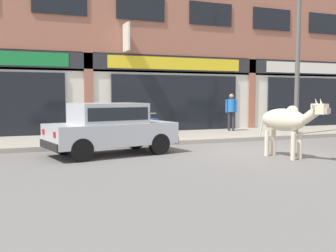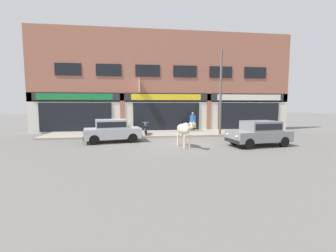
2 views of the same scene
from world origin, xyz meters
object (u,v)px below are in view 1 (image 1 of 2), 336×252
at_px(motorcycle_1, 155,127).
at_px(pedestrian, 231,108).
at_px(cow, 286,121).
at_px(car_1, 110,126).
at_px(motorcycle_0, 121,128).
at_px(utility_pole, 298,55).

relative_size(motorcycle_1, pedestrian, 1.13).
relative_size(cow, pedestrian, 1.32).
distance_m(car_1, pedestrian, 7.38).
bearing_deg(motorcycle_0, utility_pole, -6.65).
bearing_deg(cow, car_1, 151.78).
bearing_deg(motorcycle_0, car_1, -111.47).
height_order(pedestrian, utility_pole, utility_pole).
height_order(car_1, utility_pole, utility_pole).
height_order(motorcycle_1, pedestrian, pedestrian).
xyz_separation_m(car_1, motorcycle_1, (2.21, 2.41, -0.28)).
distance_m(cow, utility_pole, 5.74).
xyz_separation_m(motorcycle_0, pedestrian, (5.29, 1.51, 0.60)).
xyz_separation_m(motorcycle_0, utility_pole, (6.85, -0.80, 2.72)).
xyz_separation_m(pedestrian, utility_pole, (1.56, -2.31, 2.12)).
distance_m(cow, motorcycle_1, 5.14).
bearing_deg(car_1, cow, -28.22).
height_order(car_1, motorcycle_1, car_1).
bearing_deg(pedestrian, motorcycle_1, -159.41).
relative_size(cow, motorcycle_0, 1.17).
xyz_separation_m(motorcycle_1, utility_pole, (5.60, -0.79, 2.72)).
relative_size(cow, motorcycle_1, 1.17).
relative_size(pedestrian, utility_pole, 0.26).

